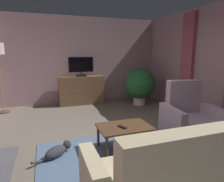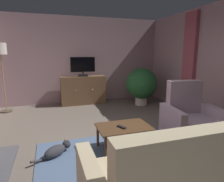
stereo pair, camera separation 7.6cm
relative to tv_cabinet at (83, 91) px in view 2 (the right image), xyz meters
The scene contains 13 objects.
ground_plane 3.08m from the tv_cabinet, 88.72° to the right, with size 5.82×7.30×0.04m, color #665B51.
wall_back 1.02m from the tv_cabinet, 79.00° to the left, with size 5.82×0.10×2.76m, color gray.
curtain_panel_far 3.30m from the tv_cabinet, 33.00° to the right, with size 0.10×0.44×2.32m, color #A34C56.
rug_central 3.67m from the tv_cabinet, 90.21° to the right, with size 2.58×2.05×0.01m, color slate.
tv_cabinet is the anchor object (origin of this frame).
television 0.79m from the tv_cabinet, 90.00° to the right, with size 0.76×0.20×0.60m.
coffee_table 3.28m from the tv_cabinet, 88.12° to the right, with size 0.88×0.60×0.42m.
tv_remote 3.33m from the tv_cabinet, 89.17° to the right, with size 0.17×0.05×0.02m, color black.
sofa_floral 4.65m from the tv_cabinet, 87.01° to the right, with size 2.07×0.93×1.00m.
armchair_beside_cabinet 3.57m from the tv_cabinet, 65.76° to the right, with size 1.04×0.95×1.09m.
potted_plant_tall_palm_by_window 1.87m from the tv_cabinet, 21.30° to the right, with size 0.97×0.97×1.16m.
cat 3.30m from the tv_cabinet, 107.30° to the right, with size 0.62×0.43×0.20m.
floor_lamp 2.47m from the tv_cabinet, behind, with size 0.31×0.31×1.88m.
Camera 2 is at (-1.10, -3.08, 1.62)m, focal length 31.33 mm.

